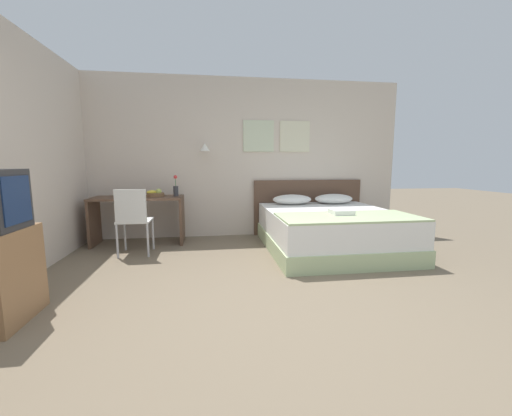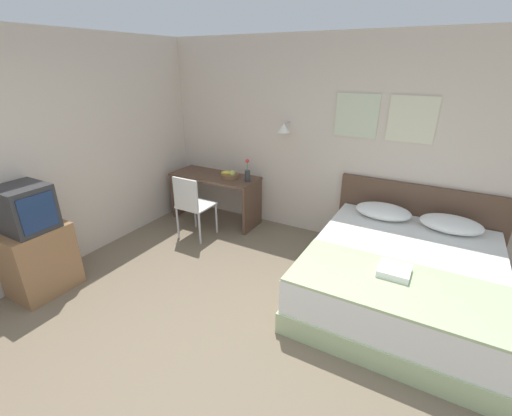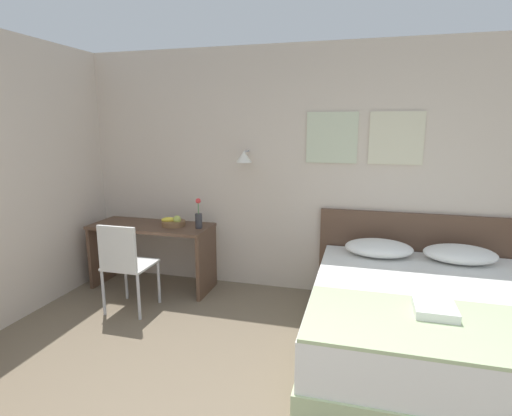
# 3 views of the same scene
# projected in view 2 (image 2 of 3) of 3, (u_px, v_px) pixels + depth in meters

# --- Properties ---
(ground_plane) EXTENTS (24.00, 24.00, 0.00)m
(ground_plane) POSITION_uv_depth(u_px,v_px,m) (190.00, 385.00, 2.65)
(ground_plane) COLOR #756651
(wall_back) EXTENTS (5.65, 0.31, 2.65)m
(wall_back) POSITION_uv_depth(u_px,v_px,m) (328.00, 142.00, 4.52)
(wall_back) COLOR beige
(wall_back) RESTS_ON ground_plane
(bed) EXTENTS (1.80, 2.07, 0.57)m
(bed) POSITION_uv_depth(u_px,v_px,m) (400.00, 278.00, 3.48)
(bed) COLOR #B2C693
(bed) RESTS_ON ground_plane
(headboard) EXTENTS (1.92, 0.06, 0.95)m
(headboard) POSITION_uv_depth(u_px,v_px,m) (416.00, 221.00, 4.26)
(headboard) COLOR brown
(headboard) RESTS_ON ground_plane
(pillow_left) EXTENTS (0.65, 0.42, 0.16)m
(pillow_left) POSITION_uv_depth(u_px,v_px,m) (383.00, 211.00, 4.12)
(pillow_left) COLOR white
(pillow_left) RESTS_ON bed
(pillow_right) EXTENTS (0.65, 0.42, 0.16)m
(pillow_right) POSITION_uv_depth(u_px,v_px,m) (451.00, 224.00, 3.79)
(pillow_right) COLOR white
(pillow_right) RESTS_ON bed
(throw_blanket) EXTENTS (1.75, 0.83, 0.02)m
(throw_blanket) POSITION_uv_depth(u_px,v_px,m) (395.00, 284.00, 2.88)
(throw_blanket) COLOR #B2C693
(throw_blanket) RESTS_ON bed
(folded_towel_near_foot) EXTENTS (0.27, 0.26, 0.06)m
(folded_towel_near_foot) POSITION_uv_depth(u_px,v_px,m) (394.00, 271.00, 2.99)
(folded_towel_near_foot) COLOR white
(folded_towel_near_foot) RESTS_ON throw_blanket
(desk) EXTENTS (1.35, 0.55, 0.73)m
(desk) POSITION_uv_depth(u_px,v_px,m) (215.00, 188.00, 5.23)
(desk) COLOR brown
(desk) RESTS_ON ground_plane
(desk_chair) EXTENTS (0.43, 0.43, 0.91)m
(desk_chair) POSITION_uv_depth(u_px,v_px,m) (191.00, 203.00, 4.66)
(desk_chair) COLOR white
(desk_chair) RESTS_ON ground_plane
(fruit_bowl) EXTENTS (0.26, 0.26, 0.12)m
(fruit_bowl) POSITION_uv_depth(u_px,v_px,m) (230.00, 175.00, 5.03)
(fruit_bowl) COLOR brown
(fruit_bowl) RESTS_ON desk
(flower_vase) EXTENTS (0.08, 0.08, 0.33)m
(flower_vase) POSITION_uv_depth(u_px,v_px,m) (247.00, 173.00, 4.85)
(flower_vase) COLOR #333338
(flower_vase) RESTS_ON desk
(tv_stand) EXTENTS (0.49, 0.62, 0.74)m
(tv_stand) POSITION_uv_depth(u_px,v_px,m) (39.00, 260.00, 3.63)
(tv_stand) COLOR #8E6642
(tv_stand) RESTS_ON ground_plane
(television) EXTENTS (0.48, 0.43, 0.46)m
(television) POSITION_uv_depth(u_px,v_px,m) (25.00, 208.00, 3.39)
(television) COLOR #2D2D30
(television) RESTS_ON tv_stand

